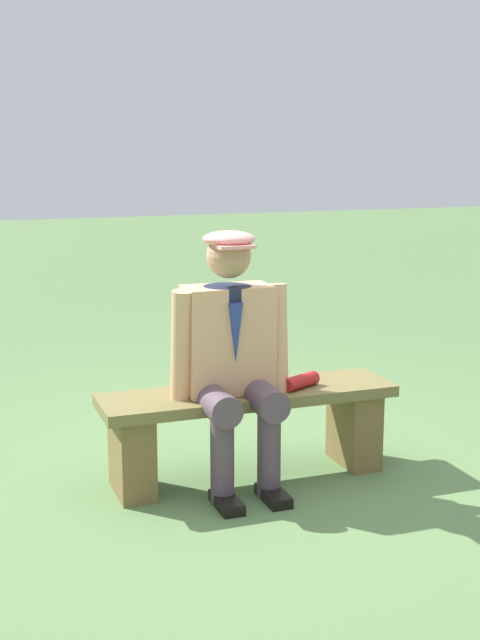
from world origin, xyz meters
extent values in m
plane|color=#557745|center=(0.00, 0.00, 0.00)|extent=(30.00, 30.00, 0.00)
cube|color=brown|center=(0.00, 0.00, 0.42)|extent=(1.45, 0.38, 0.05)
cube|color=brown|center=(-0.58, 0.00, 0.20)|extent=(0.16, 0.33, 0.40)
cube|color=brown|center=(0.58, 0.00, 0.20)|extent=(0.16, 0.33, 0.40)
cube|color=tan|center=(0.10, 0.00, 0.71)|extent=(0.42, 0.22, 0.51)
cylinder|color=#1E2338|center=(0.10, 0.00, 0.94)|extent=(0.23, 0.23, 0.06)
cone|color=navy|center=(0.10, 0.12, 0.77)|extent=(0.07, 0.07, 0.28)
sphere|color=tan|center=(0.10, 0.02, 1.11)|extent=(0.21, 0.21, 0.21)
ellipsoid|color=pink|center=(0.10, 0.02, 1.19)|extent=(0.24, 0.24, 0.07)
cube|color=pink|center=(0.10, 0.11, 1.17)|extent=(0.17, 0.09, 0.02)
cylinder|color=#50414D|center=(-0.01, 0.13, 0.45)|extent=(0.15, 0.42, 0.15)
cylinder|color=#50414D|center=(-0.01, 0.25, 0.23)|extent=(0.11, 0.11, 0.45)
cube|color=black|center=(-0.01, 0.31, 0.03)|extent=(0.10, 0.24, 0.05)
cylinder|color=tan|center=(-0.13, 0.04, 0.69)|extent=(0.11, 0.16, 0.55)
cylinder|color=#50414D|center=(0.22, 0.13, 0.45)|extent=(0.15, 0.42, 0.15)
cylinder|color=#50414D|center=(0.22, 0.25, 0.23)|extent=(0.11, 0.11, 0.45)
cube|color=black|center=(0.22, 0.31, 0.03)|extent=(0.10, 0.24, 0.05)
cylinder|color=tan|center=(0.34, 0.04, 0.69)|extent=(0.11, 0.15, 0.55)
cylinder|color=#B21E1E|center=(-0.25, 0.06, 0.48)|extent=(0.22, 0.15, 0.07)
camera|label=1|loc=(1.42, 3.83, 1.64)|focal=49.02mm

